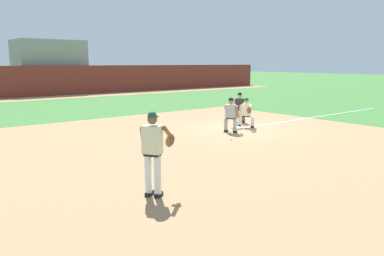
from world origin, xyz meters
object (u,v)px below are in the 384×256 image
(first_baseman, at_px, (246,111))
(umpire, at_px, (240,106))
(pitcher, at_px, (154,149))
(baserunner, at_px, (231,113))
(baseball, at_px, (231,140))
(first_base_bag, at_px, (237,128))

(first_baseman, height_order, umpire, umpire)
(first_baseman, bearing_deg, umpire, 56.72)
(pitcher, height_order, baserunner, pitcher)
(pitcher, bearing_deg, baserunner, 34.18)
(baserunner, bearing_deg, baseball, -132.79)
(pitcher, bearing_deg, umpire, 34.94)
(first_base_bag, xyz_separation_m, first_baseman, (0.63, 0.07, 0.69))
(first_base_bag, bearing_deg, umpire, 41.89)
(baseball, bearing_deg, umpire, 40.94)
(baseball, xyz_separation_m, umpire, (3.30, 2.87, 0.76))
(baseball, bearing_deg, first_base_bag, 40.19)
(baseball, relative_size, baserunner, 0.05)
(baserunner, relative_size, umpire, 1.00)
(pitcher, height_order, first_baseman, pitcher)
(first_baseman, height_order, baserunner, baserunner)
(first_base_bag, distance_m, first_baseman, 0.93)
(first_base_bag, xyz_separation_m, pitcher, (-7.29, -4.81, 1.01))
(baseball, bearing_deg, baserunner, 47.21)
(first_baseman, xyz_separation_m, baserunner, (-1.38, -0.44, 0.06))
(baserunner, height_order, umpire, same)
(baseball, bearing_deg, pitcher, -149.22)
(first_base_bag, relative_size, baserunner, 0.26)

